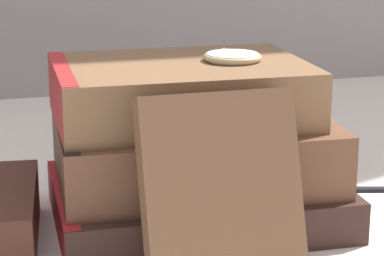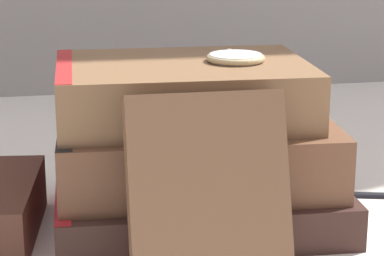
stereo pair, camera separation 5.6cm
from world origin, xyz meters
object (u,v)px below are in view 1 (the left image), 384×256
object	(u,v)px
book_flat_middle	(186,149)
book_leaning_front	(222,196)
pocket_watch	(232,57)
book_flat_top	(174,92)
book_flat_bottom	(190,201)

from	to	relation	value
book_flat_middle	book_leaning_front	size ratio (longest dim) A/B	1.73
book_flat_middle	pocket_watch	distance (m)	0.08
book_flat_top	book_flat_middle	bearing A→B (deg)	-11.68
pocket_watch	book_flat_top	bearing A→B (deg)	176.21
book_flat_bottom	book_flat_middle	bearing A→B (deg)	98.74
book_flat_bottom	book_leaning_front	size ratio (longest dim) A/B	1.80
book_flat_bottom	book_flat_middle	distance (m)	0.04
book_flat_bottom	book_flat_middle	world-z (taller)	book_flat_middle
book_flat_bottom	book_flat_middle	xyz separation A→B (m)	(-0.00, 0.01, 0.04)
book_leaning_front	book_flat_middle	bearing A→B (deg)	86.86
book_flat_top	pocket_watch	bearing A→B (deg)	-1.96
book_flat_top	pocket_watch	xyz separation A→B (m)	(0.05, -0.00, 0.03)
book_flat_middle	book_flat_top	xyz separation A→B (m)	(-0.01, 0.00, 0.05)
book_flat_middle	book_leaning_front	bearing A→B (deg)	-90.04
book_flat_middle	pocket_watch	xyz separation A→B (m)	(0.04, -0.00, 0.07)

